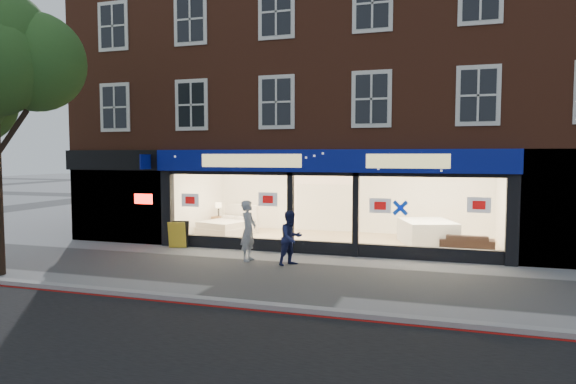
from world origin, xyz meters
The scene contains 12 objects.
ground centered at (0.00, 0.00, 0.00)m, with size 120.00×120.00×0.00m, color gray.
kerb_line centered at (0.00, -3.10, 0.01)m, with size 60.00×0.10×0.01m, color #8C0A07.
kerb_stone centered at (0.00, -2.90, 0.06)m, with size 60.00×0.25×0.12m, color gray.
showroom_floor centered at (0.00, 5.25, 0.05)m, with size 11.00×4.50×0.10m, color tan.
building centered at (-0.02, 6.93, 6.67)m, with size 19.00×8.26×10.30m.
display_bed centered at (-4.26, 5.32, 0.41)m, with size 2.04×2.28×1.08m.
bedside_table centered at (-5.10, 6.30, 0.38)m, with size 0.45×0.45×0.55m, color brown.
mattress_stack centered at (3.10, 5.43, 0.50)m, with size 2.17×2.43×0.80m.
sofa centered at (4.36, 4.72, 0.34)m, with size 1.68×0.66×0.49m, color black.
a_board centered at (-4.90, 2.70, 0.45)m, with size 0.59×0.38×0.91m, color yellow.
pedestrian_grey centered at (-1.87, 1.46, 0.90)m, with size 0.65×0.43×1.79m, color #AEB0B6.
pedestrian_blue centered at (-0.47, 1.21, 0.78)m, with size 0.76×0.59×1.56m, color #1B214D.
Camera 1 is at (3.75, -12.54, 3.12)m, focal length 32.00 mm.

